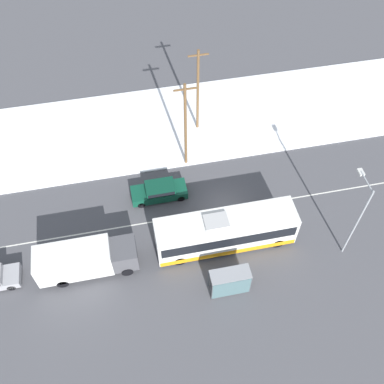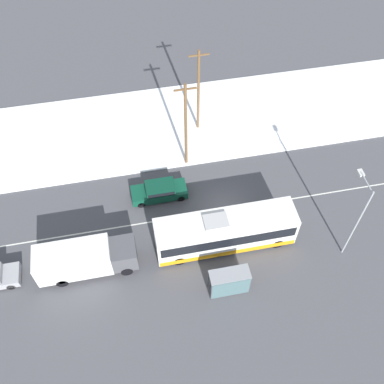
% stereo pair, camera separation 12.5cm
% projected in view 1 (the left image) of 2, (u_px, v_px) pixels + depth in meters
% --- Properties ---
extents(ground_plane, '(120.00, 120.00, 0.00)m').
position_uv_depth(ground_plane, '(225.00, 210.00, 37.95)').
color(ground_plane, '#4C4C51').
extents(snow_lot, '(80.00, 11.07, 0.12)m').
position_uv_depth(snow_lot, '(198.00, 120.00, 44.39)').
color(snow_lot, white).
rests_on(snow_lot, ground_plane).
extents(lane_marking_center, '(60.00, 0.12, 0.00)m').
position_uv_depth(lane_marking_center, '(225.00, 210.00, 37.94)').
color(lane_marking_center, silver).
rests_on(lane_marking_center, ground_plane).
extents(city_bus, '(10.87, 2.57, 3.46)m').
position_uv_depth(city_bus, '(225.00, 231.00, 34.66)').
color(city_bus, white).
rests_on(city_bus, ground_plane).
extents(box_truck, '(7.44, 2.30, 2.86)m').
position_uv_depth(box_truck, '(84.00, 259.00, 33.29)').
color(box_truck, silver).
rests_on(box_truck, ground_plane).
extents(sedan_car, '(4.72, 1.80, 1.49)m').
position_uv_depth(sedan_car, '(159.00, 191.00, 38.15)').
color(sedan_car, '#0F4733').
rests_on(sedan_car, ground_plane).
extents(pedestrian_at_stop, '(0.62, 0.28, 1.72)m').
position_uv_depth(pedestrian_at_stop, '(228.00, 272.00, 33.26)').
color(pedestrian_at_stop, '#23232D').
rests_on(pedestrian_at_stop, ground_plane).
extents(bus_shelter, '(2.93, 1.20, 2.40)m').
position_uv_depth(bus_shelter, '(231.00, 282.00, 32.09)').
color(bus_shelter, gray).
rests_on(bus_shelter, ground_plane).
extents(streetlamp, '(0.36, 2.23, 7.80)m').
position_uv_depth(streetlamp, '(358.00, 212.00, 31.91)').
color(streetlamp, '#9EA3A8').
rests_on(streetlamp, ground_plane).
extents(utility_pole_roadside, '(1.80, 0.24, 9.08)m').
position_uv_depth(utility_pole_roadside, '(185.00, 126.00, 37.34)').
color(utility_pole_roadside, brown).
rests_on(utility_pole_roadside, ground_plane).
extents(utility_pole_snowlot, '(1.80, 0.24, 8.87)m').
position_uv_depth(utility_pole_snowlot, '(198.00, 91.00, 40.18)').
color(utility_pole_snowlot, brown).
rests_on(utility_pole_snowlot, ground_plane).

